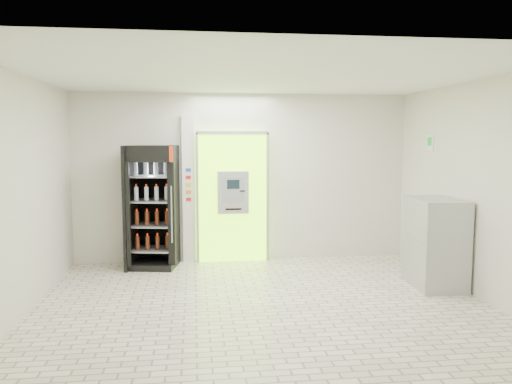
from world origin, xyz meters
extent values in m
plane|color=beige|center=(0.00, 0.00, 0.00)|extent=(6.00, 6.00, 0.00)
plane|color=beige|center=(0.00, 2.50, 1.50)|extent=(6.00, 0.00, 6.00)
plane|color=beige|center=(0.00, -2.50, 1.50)|extent=(6.00, 0.00, 6.00)
plane|color=beige|center=(-3.00, 0.00, 1.50)|extent=(0.00, 5.00, 5.00)
plane|color=beige|center=(3.00, 0.00, 1.50)|extent=(0.00, 5.00, 5.00)
plane|color=white|center=(0.00, 0.00, 3.00)|extent=(6.00, 6.00, 0.00)
cube|color=#8AEF13|center=(-0.20, 2.43, 1.15)|extent=(1.20, 0.12, 2.30)
cube|color=gray|center=(-0.20, 2.36, 2.30)|extent=(1.28, 0.04, 0.06)
cube|color=gray|center=(-0.83, 2.36, 1.15)|extent=(0.04, 0.04, 2.30)
cube|color=gray|center=(0.43, 2.36, 1.15)|extent=(0.04, 0.04, 2.30)
cube|color=black|center=(-0.10, 2.38, 0.50)|extent=(0.62, 0.01, 0.67)
cube|color=black|center=(-0.54, 2.38, 1.98)|extent=(0.22, 0.01, 0.18)
cube|color=#A1A3A8|center=(-0.20, 2.32, 1.25)|extent=(0.55, 0.12, 0.75)
cube|color=black|center=(-0.20, 2.25, 1.40)|extent=(0.22, 0.01, 0.16)
cube|color=gray|center=(-0.20, 2.25, 1.12)|extent=(0.16, 0.01, 0.12)
cube|color=black|center=(-0.04, 2.25, 1.28)|extent=(0.09, 0.01, 0.02)
cube|color=black|center=(-0.20, 2.25, 0.96)|extent=(0.28, 0.01, 0.03)
cube|color=silver|center=(-0.98, 2.45, 1.30)|extent=(0.22, 0.10, 2.60)
cube|color=#193FB2|center=(-0.98, 2.40, 1.65)|extent=(0.09, 0.01, 0.06)
cube|color=red|center=(-0.98, 2.40, 1.52)|extent=(0.09, 0.01, 0.06)
cube|color=yellow|center=(-0.98, 2.40, 1.39)|extent=(0.09, 0.01, 0.06)
cube|color=orange|center=(-0.98, 2.40, 1.26)|extent=(0.09, 0.01, 0.06)
cube|color=red|center=(-0.98, 2.40, 1.13)|extent=(0.09, 0.01, 0.06)
cube|color=black|center=(-1.59, 2.14, 1.04)|extent=(0.90, 0.84, 2.08)
cube|color=black|center=(-1.59, 2.46, 1.04)|extent=(0.78, 0.19, 2.08)
cube|color=#B32009|center=(-1.59, 1.78, 1.95)|extent=(0.75, 0.14, 0.25)
cube|color=white|center=(-1.59, 1.78, 1.95)|extent=(0.43, 0.08, 0.07)
cube|color=black|center=(-1.59, 2.14, 0.05)|extent=(0.90, 0.84, 0.10)
cylinder|color=gray|center=(-1.26, 1.76, 0.96)|extent=(0.03, 0.03, 0.94)
cube|color=gray|center=(-1.59, 2.14, 0.31)|extent=(0.76, 0.71, 0.02)
cube|color=gray|center=(-1.59, 2.14, 0.73)|extent=(0.76, 0.71, 0.02)
cube|color=gray|center=(-1.59, 2.14, 1.15)|extent=(0.76, 0.71, 0.02)
cube|color=gray|center=(-1.59, 2.14, 1.56)|extent=(0.76, 0.71, 0.02)
cube|color=#A1A3A8|center=(2.66, 0.47, 0.66)|extent=(0.72, 1.03, 1.31)
cube|color=gray|center=(2.33, 0.47, 0.72)|extent=(0.07, 0.96, 0.01)
cube|color=white|center=(2.99, 1.40, 2.12)|extent=(0.02, 0.22, 0.26)
cube|color=#0D972D|center=(2.98, 1.40, 2.15)|extent=(0.00, 0.14, 0.14)
camera|label=1|loc=(-0.89, -6.42, 2.18)|focal=35.00mm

